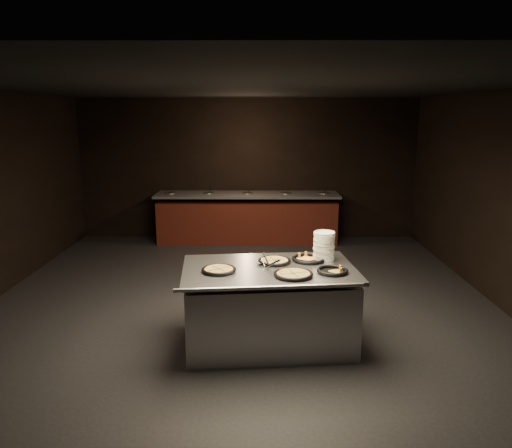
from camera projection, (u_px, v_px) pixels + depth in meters
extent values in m
cube|color=black|center=(241.00, 307.00, 6.81)|extent=(7.00, 8.00, 0.01)
cube|color=black|center=(240.00, 87.00, 6.19)|extent=(7.00, 8.00, 0.01)
cube|color=black|center=(248.00, 169.00, 10.41)|extent=(7.00, 0.01, 2.90)
cube|color=black|center=(213.00, 335.00, 2.59)|extent=(7.00, 0.01, 2.90)
cube|color=black|center=(510.00, 202.00, 6.48)|extent=(0.01, 8.00, 2.90)
cube|color=#511C13|center=(247.00, 221.00, 10.21)|extent=(3.60, 0.75, 0.85)
cube|color=#555559|center=(247.00, 195.00, 10.09)|extent=(3.70, 0.83, 0.05)
cube|color=#39130D|center=(247.00, 239.00, 10.29)|extent=(3.60, 0.69, 0.08)
cylinder|color=#ACAEB3|center=(171.00, 194.00, 10.10)|extent=(0.22, 0.22, 0.08)
cylinder|color=#4B6528|center=(171.00, 193.00, 10.10)|extent=(0.19, 0.19, 0.02)
cylinder|color=black|center=(172.00, 189.00, 10.06)|extent=(0.04, 0.10, 0.19)
cylinder|color=#ACAEB3|center=(209.00, 194.00, 10.10)|extent=(0.22, 0.22, 0.08)
cylinder|color=#4B6528|center=(209.00, 193.00, 10.09)|extent=(0.19, 0.19, 0.02)
cylinder|color=black|center=(210.00, 189.00, 10.05)|extent=(0.04, 0.10, 0.19)
cylinder|color=#ACAEB3|center=(247.00, 194.00, 10.09)|extent=(0.22, 0.22, 0.08)
cylinder|color=#4B6528|center=(247.00, 193.00, 10.09)|extent=(0.19, 0.19, 0.02)
cylinder|color=black|center=(249.00, 189.00, 10.05)|extent=(0.04, 0.10, 0.19)
cylinder|color=#ACAEB3|center=(285.00, 195.00, 10.09)|extent=(0.22, 0.22, 0.08)
cylinder|color=#4B6528|center=(285.00, 193.00, 10.08)|extent=(0.19, 0.19, 0.02)
cylinder|color=black|center=(287.00, 189.00, 10.04)|extent=(0.04, 0.10, 0.19)
cylinder|color=#ACAEB3|center=(324.00, 195.00, 10.08)|extent=(0.22, 0.22, 0.08)
cylinder|color=#4B6528|center=(324.00, 193.00, 10.08)|extent=(0.19, 0.19, 0.02)
cylinder|color=black|center=(326.00, 189.00, 10.04)|extent=(0.04, 0.10, 0.19)
cube|color=#ACAEB3|center=(269.00, 310.00, 5.62)|extent=(1.92, 1.28, 0.82)
cube|color=#ACAEB3|center=(269.00, 269.00, 5.52)|extent=(2.01, 1.37, 0.04)
cylinder|color=#ACAEB3|center=(270.00, 288.00, 4.93)|extent=(1.89, 0.23, 0.04)
cylinder|color=white|center=(324.00, 246.00, 5.78)|extent=(0.25, 0.25, 0.33)
cylinder|color=black|center=(219.00, 271.00, 5.38)|extent=(0.35, 0.35, 0.01)
torus|color=black|center=(219.00, 270.00, 5.37)|extent=(0.38, 0.38, 0.04)
torus|color=#AA772C|center=(219.00, 269.00, 5.37)|extent=(0.31, 0.31, 0.03)
cylinder|color=tan|center=(219.00, 270.00, 5.37)|extent=(0.27, 0.27, 0.02)
cube|color=black|center=(219.00, 269.00, 5.37)|extent=(0.17, 0.22, 0.00)
cube|color=black|center=(219.00, 269.00, 5.37)|extent=(0.22, 0.17, 0.00)
cylinder|color=black|center=(274.00, 262.00, 5.70)|extent=(0.35, 0.35, 0.01)
torus|color=black|center=(274.00, 261.00, 5.70)|extent=(0.38, 0.38, 0.04)
torus|color=#AA772C|center=(274.00, 261.00, 5.70)|extent=(0.32, 0.32, 0.03)
cylinder|color=tan|center=(274.00, 261.00, 5.70)|extent=(0.27, 0.27, 0.02)
cube|color=black|center=(274.00, 260.00, 5.69)|extent=(0.10, 0.26, 0.00)
cube|color=black|center=(274.00, 260.00, 5.69)|extent=(0.26, 0.10, 0.00)
cylinder|color=black|center=(309.00, 260.00, 5.78)|extent=(0.37, 0.37, 0.01)
torus|color=black|center=(309.00, 259.00, 5.78)|extent=(0.39, 0.39, 0.04)
cylinder|color=black|center=(293.00, 275.00, 5.23)|extent=(0.39, 0.39, 0.01)
torus|color=black|center=(293.00, 274.00, 5.22)|extent=(0.42, 0.42, 0.04)
torus|color=#AA772C|center=(293.00, 274.00, 5.22)|extent=(0.35, 0.35, 0.03)
cylinder|color=tan|center=(293.00, 274.00, 5.22)|extent=(0.31, 0.31, 0.02)
cube|color=black|center=(293.00, 273.00, 5.22)|extent=(0.30, 0.09, 0.00)
cube|color=black|center=(293.00, 273.00, 5.22)|extent=(0.09, 0.30, 0.00)
cylinder|color=black|center=(332.00, 272.00, 5.34)|extent=(0.31, 0.31, 0.01)
torus|color=black|center=(332.00, 271.00, 5.34)|extent=(0.34, 0.34, 0.04)
cube|color=#ACAEB3|center=(260.00, 262.00, 5.63)|extent=(0.12, 0.13, 0.00)
cylinder|color=black|center=(266.00, 260.00, 5.49)|extent=(0.09, 0.18, 0.13)
cylinder|color=#ACAEB3|center=(263.00, 262.00, 5.56)|extent=(0.05, 0.09, 0.08)
cube|color=#ACAEB3|center=(285.00, 273.00, 5.25)|extent=(0.14, 0.14, 0.00)
cylinder|color=black|center=(273.00, 263.00, 5.33)|extent=(0.16, 0.15, 0.14)
cylinder|color=#ACAEB3|center=(279.00, 269.00, 5.29)|extent=(0.08, 0.07, 0.08)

